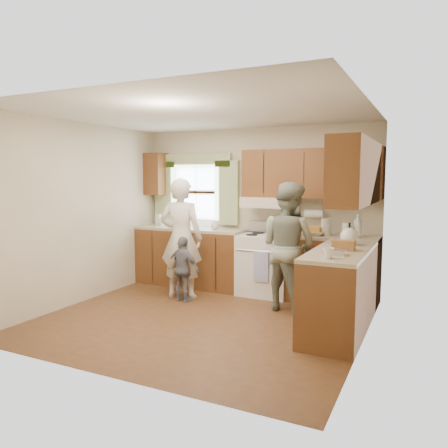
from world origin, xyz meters
The scene contains 6 objects.
room centered at (0.00, 0.00, 1.25)m, with size 3.80×3.80×3.80m.
kitchen_fixtures centered at (0.61, 1.08, 0.84)m, with size 3.80×2.25×2.15m.
stove centered at (0.30, 1.44, 0.47)m, with size 0.76×0.67×1.07m.
woman_left centered at (-0.75, 0.74, 0.87)m, with size 0.63×0.42×1.74m, color silver.
woman_right centered at (0.82, 0.85, 0.84)m, with size 0.82×0.64×1.69m, color #273C2B.
child centered at (-0.62, 0.58, 0.46)m, with size 0.54×0.22×0.92m, color slate.
Camera 1 is at (2.52, -4.61, 1.75)m, focal length 35.00 mm.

